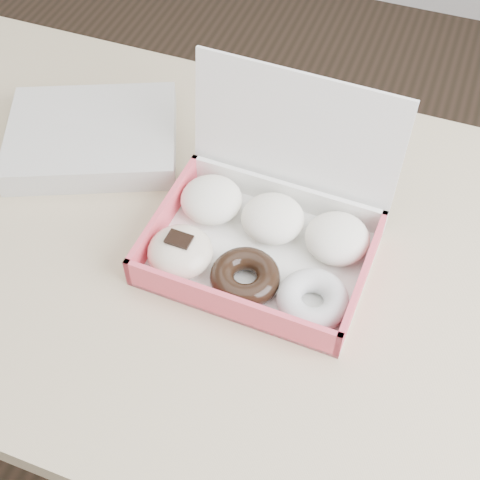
% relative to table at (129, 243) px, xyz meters
% --- Properties ---
extents(ground, '(4.00, 4.00, 0.00)m').
position_rel_table_xyz_m(ground, '(0.00, 0.00, -0.67)').
color(ground, black).
rests_on(ground, ground).
extents(table, '(1.20, 0.80, 0.75)m').
position_rel_table_xyz_m(table, '(0.00, 0.00, 0.00)').
color(table, tan).
rests_on(table, ground).
extents(donut_box, '(0.33, 0.28, 0.23)m').
position_rel_table_xyz_m(donut_box, '(0.23, 0.01, 0.12)').
color(donut_box, white).
rests_on(donut_box, table).
extents(newspapers, '(0.35, 0.32, 0.04)m').
position_rel_table_xyz_m(newspapers, '(-0.11, 0.12, 0.10)').
color(newspapers, silver).
rests_on(newspapers, table).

